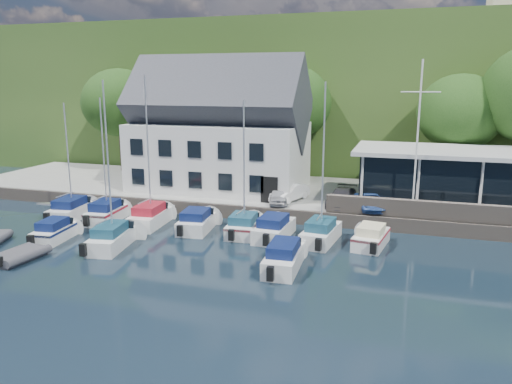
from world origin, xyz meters
TOP-DOWN VIEW (x-y plane):
  - ground at (0.00, 0.00)m, footprint 180.00×180.00m
  - quay at (0.00, 17.50)m, footprint 60.00×13.00m
  - quay_face at (0.00, 11.00)m, footprint 60.00×0.30m
  - hillside at (0.00, 62.00)m, footprint 160.00×75.00m
  - field_patch at (8.00, 70.00)m, footprint 50.00×30.00m
  - harbor_building at (-7.00, 16.50)m, footprint 14.40×8.20m
  - club_pavilion at (11.00, 16.00)m, footprint 13.20×7.20m
  - seawall at (12.00, 11.40)m, footprint 18.00×0.50m
  - gangway at (-16.50, 9.00)m, footprint 1.20×6.00m
  - car_silver at (-0.86, 12.63)m, footprint 2.11×3.47m
  - car_white at (-0.22, 13.79)m, footprint 2.56×4.06m
  - car_dgrey at (3.78, 13.28)m, footprint 2.06×4.42m
  - car_blue at (5.89, 12.81)m, footprint 2.36×3.82m
  - flagpole at (8.74, 12.08)m, footprint 2.47×0.20m
  - tree_0 at (-19.60, 21.60)m, footprint 7.44×7.44m
  - tree_1 at (-12.49, 21.57)m, footprint 7.61×7.61m
  - tree_2 at (-2.43, 22.75)m, footprint 7.59×7.59m
  - tree_4 at (12.11, 22.17)m, footprint 6.99×6.99m
  - boat_r1_0 at (-15.32, 7.70)m, footprint 2.77×6.56m
  - boat_r1_1 at (-12.35, 7.71)m, footprint 2.46×5.96m
  - boat_r1_2 at (-8.81, 7.74)m, footprint 2.46×6.47m
  - boat_r1_3 at (-5.20, 7.54)m, footprint 2.70×5.82m
  - boat_r1_4 at (-1.83, 7.58)m, footprint 2.43×5.49m
  - boat_r1_5 at (0.27, 7.40)m, footprint 2.24×6.00m
  - boat_r1_6 at (3.31, 7.46)m, footprint 2.47×6.06m
  - boat_r1_7 at (6.38, 7.55)m, footprint 2.53×5.27m
  - boat_r2_0 at (-12.96, 2.88)m, footprint 2.22×5.33m
  - boat_r2_1 at (-8.66, 2.73)m, footprint 2.84×6.56m
  - boat_r2_3 at (2.19, 2.45)m, footprint 2.10×6.50m
  - dinghy_1 at (-12.46, -0.91)m, footprint 2.27×3.43m

SIDE VIEW (x-z plane):
  - ground at x=0.00m, z-range 0.00..0.00m
  - gangway at x=-16.50m, z-range -0.70..0.70m
  - dinghy_1 at x=-12.46m, z-range 0.00..0.76m
  - quay at x=0.00m, z-range 0.00..1.00m
  - quay_face at x=0.00m, z-range 0.00..1.00m
  - boat_r1_7 at x=6.38m, z-range 0.00..1.39m
  - boat_r2_0 at x=-12.96m, z-range 0.00..1.40m
  - boat_r1_3 at x=-5.20m, z-range 0.00..1.46m
  - boat_r2_3 at x=2.19m, z-range 0.00..1.53m
  - boat_r1_5 at x=0.27m, z-range 0.00..1.53m
  - car_silver at x=-0.86m, z-range 1.00..2.10m
  - seawall at x=12.00m, z-range 1.00..2.20m
  - car_blue at x=5.89m, z-range 1.00..2.22m
  - car_dgrey at x=3.78m, z-range 1.00..2.25m
  - car_white at x=-0.22m, z-range 1.00..2.26m
  - club_pavilion at x=11.00m, z-range 1.00..5.10m
  - boat_r1_4 at x=-1.83m, z-range 0.00..8.64m
  - boat_r2_1 at x=-8.66m, z-range 0.00..9.18m
  - boat_r1_6 at x=3.31m, z-range 0.00..9.26m
  - boat_r1_1 at x=-12.35m, z-range 0.00..9.35m
  - boat_r1_2 at x=-8.81m, z-range 0.00..9.42m
  - boat_r1_0 at x=-15.32m, z-range 0.00..9.42m
  - harbor_building at x=-7.00m, z-range 1.00..9.70m
  - tree_4 at x=12.11m, z-range 1.00..10.56m
  - tree_0 at x=-19.60m, z-range 1.00..11.17m
  - flagpole at x=8.74m, z-range 1.00..11.30m
  - tree_2 at x=-2.43m, z-range 1.00..11.38m
  - tree_1 at x=-12.49m, z-range 1.00..11.40m
  - hillside at x=0.00m, z-range 0.00..16.00m
  - field_patch at x=8.00m, z-range 16.00..16.30m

